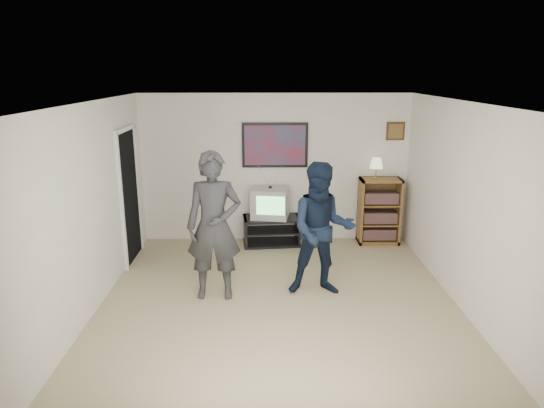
{
  "coord_description": "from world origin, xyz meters",
  "views": [
    {
      "loc": [
        -0.16,
        -5.55,
        2.85
      ],
      "look_at": [
        -0.07,
        0.61,
        1.15
      ],
      "focal_mm": 32.0,
      "sensor_mm": 36.0,
      "label": 1
    }
  ],
  "objects_px": {
    "media_stand": "(272,230)",
    "crt_television": "(270,203)",
    "bookshelf": "(379,211)",
    "person_short": "(322,230)",
    "person_tall": "(214,226)"
  },
  "relations": [
    {
      "from": "media_stand",
      "to": "person_short",
      "type": "height_order",
      "value": "person_short"
    },
    {
      "from": "crt_television",
      "to": "person_short",
      "type": "distance_m",
      "value": 2.0
    },
    {
      "from": "bookshelf",
      "to": "person_short",
      "type": "height_order",
      "value": "person_short"
    },
    {
      "from": "bookshelf",
      "to": "person_tall",
      "type": "height_order",
      "value": "person_tall"
    },
    {
      "from": "crt_television",
      "to": "person_tall",
      "type": "relative_size",
      "value": 0.31
    },
    {
      "from": "media_stand",
      "to": "person_short",
      "type": "bearing_deg",
      "value": -77.23
    },
    {
      "from": "crt_television",
      "to": "bookshelf",
      "type": "height_order",
      "value": "bookshelf"
    },
    {
      "from": "person_tall",
      "to": "person_short",
      "type": "xyz_separation_m",
      "value": [
        1.37,
        0.08,
        -0.08
      ]
    },
    {
      "from": "crt_television",
      "to": "bookshelf",
      "type": "bearing_deg",
      "value": 11.03
    },
    {
      "from": "media_stand",
      "to": "crt_television",
      "type": "bearing_deg",
      "value": 174.52
    },
    {
      "from": "media_stand",
      "to": "person_tall",
      "type": "distance_m",
      "value": 2.22
    },
    {
      "from": "crt_television",
      "to": "bookshelf",
      "type": "relative_size",
      "value": 0.53
    },
    {
      "from": "media_stand",
      "to": "person_tall",
      "type": "relative_size",
      "value": 0.52
    },
    {
      "from": "media_stand",
      "to": "crt_television",
      "type": "distance_m",
      "value": 0.49
    },
    {
      "from": "bookshelf",
      "to": "person_short",
      "type": "xyz_separation_m",
      "value": [
        -1.2,
        -1.93,
        0.32
      ]
    }
  ]
}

